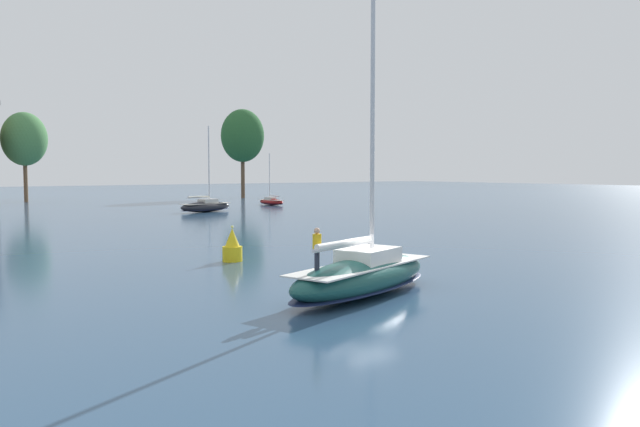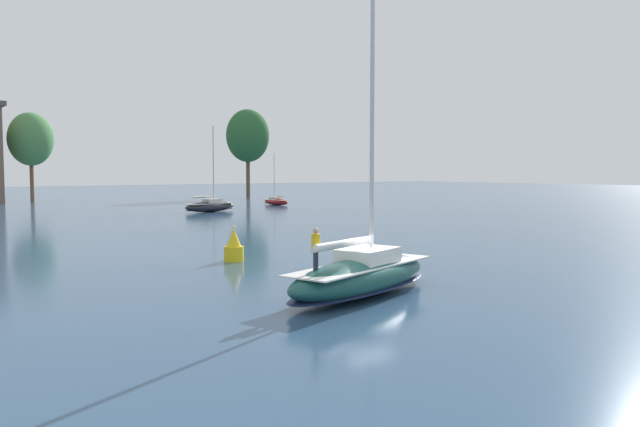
# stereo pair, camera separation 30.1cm
# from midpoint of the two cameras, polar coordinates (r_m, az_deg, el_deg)

# --- Properties ---
(ground_plane) EXTENTS (400.00, 400.00, 0.00)m
(ground_plane) POSITION_cam_midpoint_polar(r_m,az_deg,el_deg) (26.31, 3.56, -7.47)
(ground_plane) COLOR #2D4C6B
(tree_shore_left) EXTENTS (7.15, 7.15, 14.71)m
(tree_shore_left) POSITION_cam_midpoint_polar(r_m,az_deg,el_deg) (113.42, -25.49, 6.15)
(tree_shore_left) COLOR brown
(tree_shore_left) RESTS_ON ground
(tree_shore_right) EXTENTS (8.12, 8.12, 16.72)m
(tree_shore_right) POSITION_cam_midpoint_polar(r_m,az_deg,el_deg) (119.24, -7.17, 7.05)
(tree_shore_right) COLOR brown
(tree_shore_right) RESTS_ON ground
(sailboat_main) EXTENTS (9.76, 5.42, 12.93)m
(sailboat_main) POSITION_cam_midpoint_polar(r_m,az_deg,el_deg) (26.17, 3.59, -5.57)
(sailboat_main) COLOR #194C47
(sailboat_main) RESTS_ON ground
(sailboat_moored_near_marina) EXTENTS (1.98, 5.74, 7.78)m
(sailboat_moored_near_marina) POSITION_cam_midpoint_polar(r_m,az_deg,el_deg) (93.98, -4.57, 1.10)
(sailboat_moored_near_marina) COLOR maroon
(sailboat_moored_near_marina) RESTS_ON ground
(sailboat_moored_mid_channel) EXTENTS (8.13, 4.20, 10.78)m
(sailboat_moored_mid_channel) POSITION_cam_midpoint_polar(r_m,az_deg,el_deg) (79.51, -10.51, 0.67)
(sailboat_moored_mid_channel) COLOR #232328
(sailboat_moored_mid_channel) RESTS_ON ground
(channel_buoy) EXTENTS (1.14, 1.14, 2.06)m
(channel_buoy) POSITION_cam_midpoint_polar(r_m,az_deg,el_deg) (36.14, -8.26, -3.06)
(channel_buoy) COLOR yellow
(channel_buoy) RESTS_ON ground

